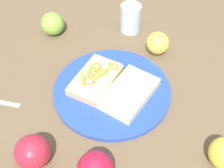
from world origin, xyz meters
The scene contains 8 objects.
ground_plane centered at (0.00, 0.00, 0.00)m, with size 2.00×2.00×0.00m, color brown.
plate centered at (0.00, 0.00, 0.01)m, with size 0.32×0.32×0.01m, color #2746B5.
sandwich centered at (-0.05, 0.01, 0.03)m, with size 0.12×0.17×0.04m.
bread_slice_side centered at (0.05, -0.01, 0.02)m, with size 0.16×0.10×0.02m, color beige.
apple_0 centered at (-0.25, 0.19, 0.04)m, with size 0.07×0.07×0.07m, color #7DAE3B.
apple_1 centered at (-0.11, -0.24, 0.04)m, with size 0.08×0.08×0.08m, color #AA2031.
apple_3 centered at (0.09, 0.19, 0.03)m, with size 0.07×0.07×0.07m, color gold.
drinking_glass centered at (-0.02, 0.27, 0.05)m, with size 0.06×0.06×0.09m, color silver.
Camera 1 is at (0.15, -0.51, 0.63)m, focal length 48.92 mm.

